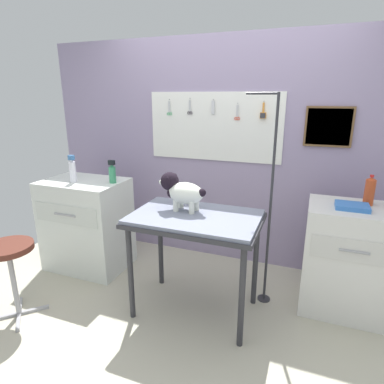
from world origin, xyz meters
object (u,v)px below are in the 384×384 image
(grooming_table, at_px, (195,226))
(counter_left, at_px, (87,224))
(dog, at_px, (181,191))
(grooming_arm, at_px, (269,212))
(conditioner_bottle, at_px, (73,171))
(soda_bottle, at_px, (370,191))
(stool, at_px, (9,257))
(cabinet_right, at_px, (348,259))

(grooming_table, distance_m, counter_left, 1.37)
(dog, xyz_separation_m, counter_left, (-1.15, 0.24, -0.54))
(grooming_arm, distance_m, conditioner_bottle, 1.87)
(soda_bottle, bearing_deg, stool, -155.90)
(dog, height_order, soda_bottle, dog)
(counter_left, xyz_separation_m, cabinet_right, (2.45, 0.16, -0.01))
(grooming_table, distance_m, grooming_arm, 0.62)
(dog, distance_m, counter_left, 1.30)
(grooming_arm, height_order, stool, grooming_arm)
(counter_left, distance_m, stool, 0.90)
(grooming_arm, bearing_deg, grooming_table, -146.03)
(grooming_arm, xyz_separation_m, counter_left, (-1.81, -0.04, -0.36))
(grooming_arm, xyz_separation_m, soda_bottle, (0.73, 0.22, 0.19))
(grooming_table, height_order, grooming_arm, grooming_arm)
(grooming_arm, xyz_separation_m, dog, (-0.66, -0.27, 0.19))
(grooming_arm, bearing_deg, soda_bottle, 16.74)
(counter_left, bearing_deg, dog, -11.60)
(grooming_table, height_order, dog, dog)
(stool, bearing_deg, grooming_table, 23.76)
(grooming_arm, height_order, cabinet_right, grooming_arm)
(stool, xyz_separation_m, conditioner_bottle, (-0.02, 0.82, 0.52))
(cabinet_right, bearing_deg, soda_bottle, 45.63)
(grooming_arm, distance_m, cabinet_right, 0.75)
(grooming_table, relative_size, grooming_arm, 0.57)
(cabinet_right, relative_size, conditioner_bottle, 3.43)
(counter_left, bearing_deg, conditioner_bottle, -118.75)
(grooming_table, bearing_deg, stool, -156.24)
(grooming_table, relative_size, conditioner_bottle, 3.81)
(counter_left, height_order, stool, counter_left)
(cabinet_right, distance_m, stool, 2.69)
(cabinet_right, bearing_deg, grooming_arm, -168.87)
(grooming_table, height_order, stool, grooming_table)
(dog, relative_size, counter_left, 0.45)
(grooming_table, xyz_separation_m, cabinet_right, (1.15, 0.47, -0.31))
(cabinet_right, height_order, conditioner_bottle, conditioner_bottle)
(grooming_arm, xyz_separation_m, conditioner_bottle, (-1.86, -0.11, 0.22))
(grooming_arm, xyz_separation_m, cabinet_right, (0.64, 0.13, -0.37))
(stool, bearing_deg, conditioner_bottle, 91.14)
(grooming_table, bearing_deg, dog, 154.01)
(cabinet_right, bearing_deg, counter_left, -176.20)
(dog, height_order, stool, dog)
(counter_left, bearing_deg, stool, -91.68)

